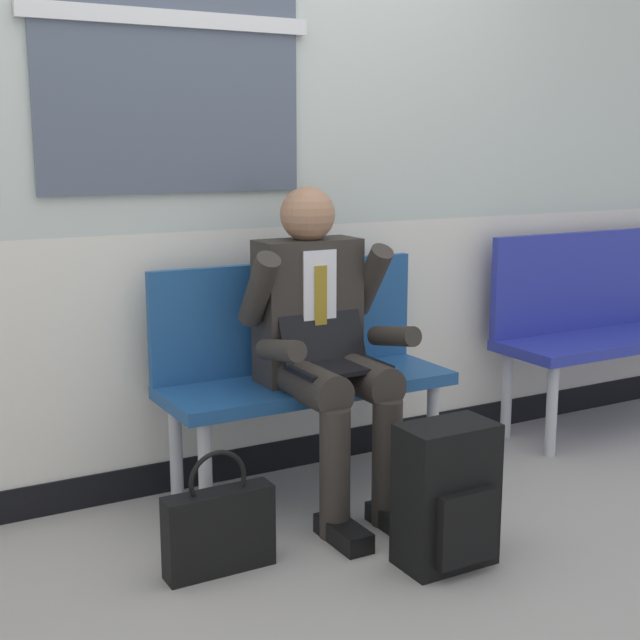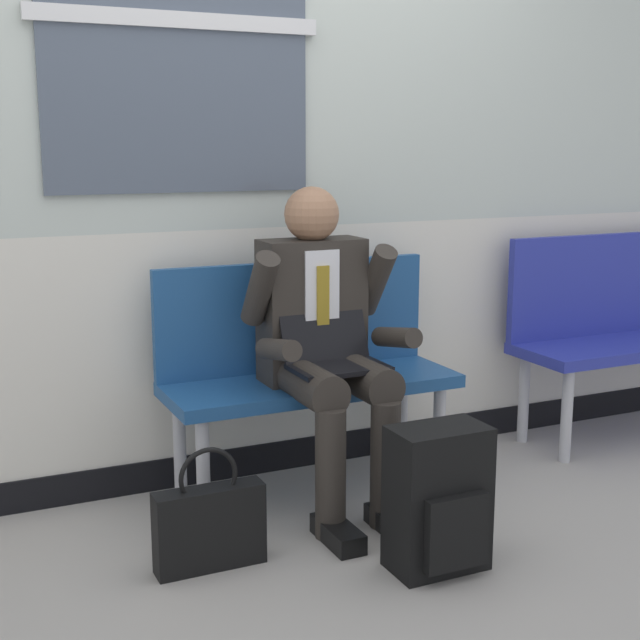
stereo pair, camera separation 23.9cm
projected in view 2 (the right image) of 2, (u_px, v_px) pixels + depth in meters
name	position (u px, v px, depth m)	size (l,w,h in m)	color
ground_plane	(306.00, 516.00, 3.35)	(18.00, 18.00, 0.00)	#9E9991
station_wall	(248.00, 90.00, 3.53)	(6.56, 0.16, 3.19)	beige
bench_with_person	(304.00, 360.00, 3.54)	(1.16, 0.42, 0.92)	navy
bench_empty	(637.00, 319.00, 4.27)	(1.36, 0.42, 0.96)	#28339E
person_seated	(326.00, 341.00, 3.34)	(0.57, 0.70, 1.22)	#2D2823
backpack	(439.00, 500.00, 2.90)	(0.32, 0.23, 0.48)	black
handbag	(210.00, 525.00, 2.92)	(0.37, 0.09, 0.42)	black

